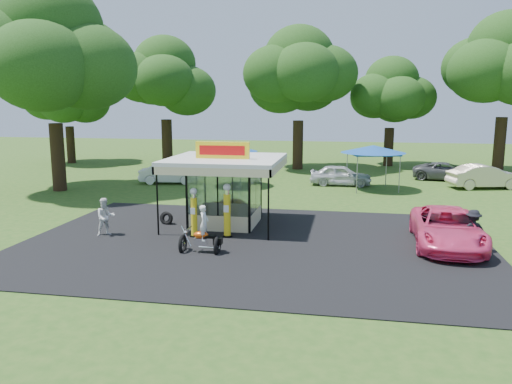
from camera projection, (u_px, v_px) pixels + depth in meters
ground at (245, 257)px, 19.68m from camera, size 120.00×120.00×0.00m
asphalt_apron at (254, 243)px, 21.61m from camera, size 20.00×14.00×0.04m
gas_station_kiosk at (226, 190)px, 24.56m from camera, size 5.40×5.40×4.18m
gas_pump_left at (194, 214)px, 22.41m from camera, size 0.42×0.42×2.26m
gas_pump_right at (227, 212)px, 22.37m from camera, size 0.46×0.46×2.47m
motorcycle at (203, 234)px, 20.10m from camera, size 1.73×0.83×2.06m
spare_tires at (166, 218)px, 24.88m from camera, size 0.80×0.52×0.67m
a_frame_sign at (472, 245)px, 19.51m from camera, size 0.60×0.57×1.03m
kiosk_car at (236, 206)px, 26.92m from camera, size 2.82×1.13×0.96m
pink_sedan at (447, 228)px, 20.99m from camera, size 2.91×5.91×1.61m
spectator_west at (105, 217)px, 22.72m from camera, size 1.08×1.04×1.75m
spectator_east_a at (473, 231)px, 20.27m from camera, size 1.22×0.81×1.75m
bg_car_a at (170, 174)px, 37.38m from camera, size 4.66×2.30×1.47m
bg_car_c at (341, 175)px, 36.53m from camera, size 4.45×1.81×1.51m
bg_car_d at (446, 171)px, 38.97m from camera, size 5.39×3.39×1.39m
bg_car_e at (485, 177)px, 35.29m from camera, size 5.38×3.02×1.68m
tent_west at (228, 148)px, 35.98m from camera, size 4.35×4.35×3.04m
tent_east at (373, 149)px, 34.44m from camera, size 4.44×4.44×3.10m
oak_far_a at (68, 97)px, 49.11m from camera, size 8.62×8.62×10.21m
oak_far_b at (165, 85)px, 48.20m from camera, size 10.12×10.12×12.07m
oak_far_c at (299, 81)px, 44.30m from camera, size 10.56×10.56×12.44m
oak_far_d at (391, 98)px, 46.86m from camera, size 8.44×8.44×10.05m
oak_far_e at (506, 73)px, 42.00m from camera, size 11.13×11.13×13.25m
oak_near at (51, 63)px, 33.06m from camera, size 11.87×11.87×13.67m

